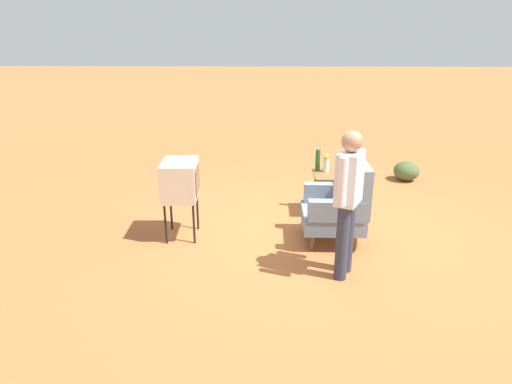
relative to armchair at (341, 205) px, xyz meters
name	(u,v)px	position (x,y,z in m)	size (l,w,h in m)	color
ground_plane	(322,233)	(-0.23, -0.19, -0.50)	(60.00, 60.00, 0.00)	#AD6033
armchair	(341,205)	(0.00, 0.00, 0.00)	(0.79, 0.79, 1.06)	brown
side_table	(333,180)	(-0.95, 0.03, 0.03)	(0.56, 0.56, 0.62)	black
tv_on_stand	(180,180)	(-0.11, -2.05, 0.28)	(0.62, 0.47, 1.03)	black
person_standing	(348,196)	(0.85, -0.08, 0.44)	(0.52, 0.36, 1.64)	#2D3347
bottle_wine_green	(318,160)	(-1.11, -0.18, 0.28)	(0.07, 0.07, 0.32)	#1E5623
soda_can_red	(348,170)	(-0.95, 0.24, 0.18)	(0.07, 0.07, 0.12)	red
flower_vase	(326,162)	(-1.06, -0.06, 0.27)	(0.15, 0.10, 0.27)	silver
shrub_near	(406,171)	(-2.56, 1.62, -0.32)	(0.46, 0.46, 0.35)	#475B33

